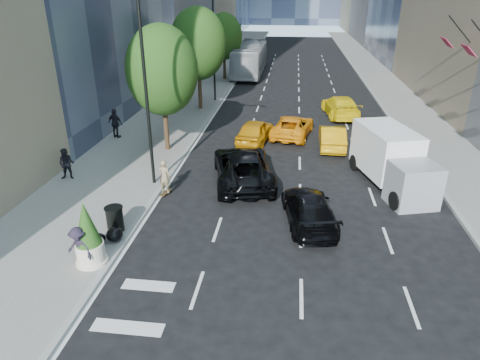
# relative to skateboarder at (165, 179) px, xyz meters

# --- Properties ---
(ground) EXTENTS (160.00, 160.00, 0.00)m
(ground) POSITION_rel_skateboarder_xyz_m (5.60, -3.00, -0.85)
(ground) COLOR black
(ground) RESTS_ON ground
(sidewalk_left) EXTENTS (6.00, 120.00, 0.15)m
(sidewalk_left) POSITION_rel_skateboarder_xyz_m (-3.40, 27.00, -0.77)
(sidewalk_left) COLOR slate
(sidewalk_left) RESTS_ON ground
(sidewalk_right) EXTENTS (4.00, 120.00, 0.15)m
(sidewalk_right) POSITION_rel_skateboarder_xyz_m (15.60, 27.00, -0.77)
(sidewalk_right) COLOR slate
(sidewalk_right) RESTS_ON ground
(lamp_near) EXTENTS (2.13, 0.22, 10.00)m
(lamp_near) POSITION_rel_skateboarder_xyz_m (-0.72, 1.00, 4.96)
(lamp_near) COLOR black
(lamp_near) RESTS_ON sidewalk_left
(lamp_far) EXTENTS (2.13, 0.22, 10.00)m
(lamp_far) POSITION_rel_skateboarder_xyz_m (-0.72, 19.00, 4.96)
(lamp_far) COLOR black
(lamp_far) RESTS_ON sidewalk_left
(tree_near) EXTENTS (4.20, 4.20, 7.46)m
(tree_near) POSITION_rel_skateboarder_xyz_m (-1.60, 6.00, 4.12)
(tree_near) COLOR #2F2012
(tree_near) RESTS_ON sidewalk_left
(tree_mid) EXTENTS (4.50, 4.50, 7.99)m
(tree_mid) POSITION_rel_skateboarder_xyz_m (-1.60, 16.00, 4.47)
(tree_mid) COLOR #2F2012
(tree_mid) RESTS_ON sidewalk_left
(tree_far) EXTENTS (3.90, 3.90, 6.92)m
(tree_far) POSITION_rel_skateboarder_xyz_m (-1.60, 29.00, 3.78)
(tree_far) COLOR #2F2012
(tree_far) RESTS_ON sidewalk_left
(traffic_signal) EXTENTS (2.48, 0.53, 5.20)m
(traffic_signal) POSITION_rel_skateboarder_xyz_m (-0.80, 37.00, 3.39)
(traffic_signal) COLOR black
(traffic_signal) RESTS_ON sidewalk_left
(skateboarder) EXTENTS (0.70, 0.55, 1.70)m
(skateboarder) POSITION_rel_skateboarder_xyz_m (0.00, 0.00, 0.00)
(skateboarder) COLOR #8A7A56
(skateboarder) RESTS_ON ground
(black_sedan_lincoln) EXTENTS (4.05, 6.60, 1.71)m
(black_sedan_lincoln) POSITION_rel_skateboarder_xyz_m (3.60, 2.00, 0.00)
(black_sedan_lincoln) COLOR black
(black_sedan_lincoln) RESTS_ON ground
(black_sedan_mercedes) EXTENTS (2.66, 4.99, 1.38)m
(black_sedan_mercedes) POSITION_rel_skateboarder_xyz_m (6.92, -2.00, -0.16)
(black_sedan_mercedes) COLOR black
(black_sedan_mercedes) RESTS_ON ground
(taxi_a) EXTENTS (2.53, 4.64, 1.50)m
(taxi_a) POSITION_rel_skateboarder_xyz_m (3.66, 8.50, -0.10)
(taxi_a) COLOR orange
(taxi_a) RESTS_ON ground
(taxi_b) EXTENTS (1.58, 4.39, 1.44)m
(taxi_b) POSITION_rel_skateboarder_xyz_m (8.61, 8.00, -0.13)
(taxi_b) COLOR #D2910B
(taxi_b) RESTS_ON ground
(taxi_c) EXTENTS (3.19, 5.35, 1.39)m
(taxi_c) POSITION_rel_skateboarder_xyz_m (6.10, 10.00, -0.15)
(taxi_c) COLOR #FF9B0D
(taxi_c) RESTS_ON ground
(taxi_d) EXTENTS (2.94, 5.78, 1.61)m
(taxi_d) POSITION_rel_skateboarder_xyz_m (9.80, 15.53, -0.04)
(taxi_d) COLOR yellow
(taxi_d) RESTS_ON ground
(city_bus) EXTENTS (3.07, 13.02, 3.63)m
(city_bus) POSITION_rel_skateboarder_xyz_m (0.80, 33.00, 0.96)
(city_bus) COLOR #BABDC1
(city_bus) RESTS_ON ground
(box_truck) EXTENTS (3.63, 6.25, 2.82)m
(box_truck) POSITION_rel_skateboarder_xyz_m (11.13, 2.47, 0.59)
(box_truck) COLOR white
(box_truck) RESTS_ON ground
(pedestrian_a) EXTENTS (0.90, 0.75, 1.67)m
(pedestrian_a) POSITION_rel_skateboarder_xyz_m (-5.49, 0.91, 0.14)
(pedestrian_a) COLOR black
(pedestrian_a) RESTS_ON sidewalk_left
(pedestrian_b) EXTENTS (1.24, 0.83, 1.96)m
(pedestrian_b) POSITION_rel_skateboarder_xyz_m (-5.60, 7.78, 0.28)
(pedestrian_b) COLOR black
(pedestrian_b) RESTS_ON sidewalk_left
(pedestrian_c) EXTENTS (1.21, 0.94, 1.64)m
(pedestrian_c) POSITION_rel_skateboarder_xyz_m (-1.20, -6.48, 0.12)
(pedestrian_c) COLOR black
(pedestrian_c) RESTS_ON sidewalk_left
(trash_can) EXTENTS (0.69, 0.69, 1.03)m
(trash_can) POSITION_rel_skateboarder_xyz_m (-1.00, -3.85, -0.18)
(trash_can) COLOR black
(trash_can) RESTS_ON sidewalk_left
(planter_shrub) EXTENTS (1.03, 1.03, 2.46)m
(planter_shrub) POSITION_rel_skateboarder_xyz_m (-1.00, -6.12, 0.47)
(planter_shrub) COLOR beige
(planter_shrub) RESTS_ON sidewalk_left
(garbage_bags) EXTENTS (1.12, 1.08, 0.55)m
(garbage_bags) POSITION_rel_skateboarder_xyz_m (-0.95, -4.75, -0.44)
(garbage_bags) COLOR black
(garbage_bags) RESTS_ON sidewalk_left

